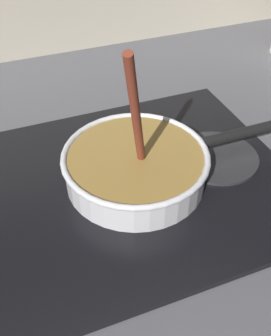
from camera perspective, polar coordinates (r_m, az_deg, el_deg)
name	(u,v)px	position (r m, az deg, el deg)	size (l,w,h in m)	color
ground	(174,279)	(0.63, 5.44, -15.37)	(2.40, 1.60, 0.04)	#4C4C51
hob_plate	(136,182)	(0.73, 0.00, -2.03)	(0.56, 0.48, 0.01)	black
burner_ring	(136,178)	(0.72, 0.00, -1.45)	(0.17, 0.17, 0.01)	#592D0C
spare_burner	(217,157)	(0.79, 11.50, 1.56)	(0.16, 0.16, 0.01)	#262628
cooking_pan	(137,165)	(0.70, 0.19, 0.38)	(0.42, 0.26, 0.28)	silver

